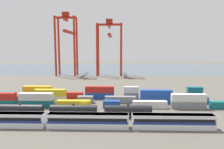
# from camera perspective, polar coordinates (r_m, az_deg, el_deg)

# --- Properties ---
(ground_plane) EXTENTS (420.00, 420.00, 0.00)m
(ground_plane) POSITION_cam_1_polar(r_m,az_deg,el_deg) (118.75, -4.24, -3.33)
(ground_plane) COLOR #5B564C
(harbour_water) EXTENTS (400.00, 110.00, 0.01)m
(harbour_water) POSITION_cam_1_polar(r_m,az_deg,el_deg) (220.12, -1.47, 1.59)
(harbour_water) COLOR #475B6B
(harbour_water) RESTS_ON ground_plane
(passenger_train) EXTENTS (67.48, 3.14, 3.90)m
(passenger_train) POSITION_cam_1_polar(r_m,az_deg,el_deg) (60.93, -6.24, -11.62)
(passenger_train) COLOR silver
(passenger_train) RESTS_ON ground_plane
(freight_tank_row) EXTENTS (48.15, 2.78, 4.24)m
(freight_tank_row) POSITION_cam_1_polar(r_m,az_deg,el_deg) (70.17, -9.91, -9.27)
(freight_tank_row) COLOR #232326
(freight_tank_row) RESTS_ON ground_plane
(shipping_container_2) EXTENTS (12.10, 2.44, 2.60)m
(shipping_container_2) POSITION_cam_1_polar(r_m,az_deg,el_deg) (84.82, -18.99, -7.13)
(shipping_container_2) COLOR #146066
(shipping_container_2) RESTS_ON ground_plane
(shipping_container_3) EXTENTS (12.10, 2.44, 2.60)m
(shipping_container_3) POSITION_cam_1_polar(r_m,az_deg,el_deg) (84.22, -19.06, -5.42)
(shipping_container_3) COLOR silver
(shipping_container_3) RESTS_ON shipping_container_2
(shipping_container_4) EXTENTS (12.10, 2.44, 2.60)m
(shipping_container_4) POSITION_cam_1_polar(r_m,az_deg,el_deg) (81.05, -9.86, -7.50)
(shipping_container_4) COLOR gold
(shipping_container_4) RESTS_ON ground_plane
(shipping_container_5) EXTENTS (6.04, 2.44, 2.60)m
(shipping_container_5) POSITION_cam_1_polar(r_m,az_deg,el_deg) (79.48, -0.10, -7.69)
(shipping_container_5) COLOR #1C4299
(shipping_container_5) RESTS_ON ground_plane
(shipping_container_6) EXTENTS (12.10, 2.44, 2.60)m
(shipping_container_6) POSITION_cam_1_polar(r_m,az_deg,el_deg) (80.22, 9.76, -7.66)
(shipping_container_6) COLOR silver
(shipping_container_6) RESTS_ON ground_plane
(shipping_container_7) EXTENTS (12.10, 2.44, 2.60)m
(shipping_container_7) POSITION_cam_1_polar(r_m,az_deg,el_deg) (83.21, 19.17, -7.42)
(shipping_container_7) COLOR slate
(shipping_container_7) RESTS_ON ground_plane
(shipping_container_8) EXTENTS (12.10, 2.44, 2.60)m
(shipping_container_8) POSITION_cam_1_polar(r_m,az_deg,el_deg) (82.61, 19.25, -5.67)
(shipping_container_8) COLOR silver
(shipping_container_8) RESTS_ON shipping_container_7
(shipping_container_10) EXTENTS (12.10, 2.44, 2.60)m
(shipping_container_10) POSITION_cam_1_polar(r_m,az_deg,el_deg) (95.13, -23.59, -5.80)
(shipping_container_10) COLOR #AD211C
(shipping_container_10) RESTS_ON ground_plane
(shipping_container_11) EXTENTS (12.10, 2.44, 2.60)m
(shipping_container_11) POSITION_cam_1_polar(r_m,az_deg,el_deg) (90.16, -15.63, -6.16)
(shipping_container_11) COLOR silver
(shipping_container_11) RESTS_ON ground_plane
(shipping_container_12) EXTENTS (12.10, 2.44, 2.60)m
(shipping_container_12) POSITION_cam_1_polar(r_m,az_deg,el_deg) (89.60, -15.69, -4.54)
(shipping_container_12) COLOR gold
(shipping_container_12) RESTS_ON shipping_container_11
(shipping_container_13) EXTENTS (6.04, 2.44, 2.60)m
(shipping_container_13) POSITION_cam_1_polar(r_m,az_deg,el_deg) (87.09, -6.92, -6.41)
(shipping_container_13) COLOR slate
(shipping_container_13) RESTS_ON ground_plane
(shipping_container_14) EXTENTS (12.10, 2.44, 2.60)m
(shipping_container_14) POSITION_cam_1_polar(r_m,az_deg,el_deg) (86.12, 2.21, -6.52)
(shipping_container_14) COLOR slate
(shipping_container_14) RESTS_ON ground_plane
(shipping_container_15) EXTENTS (12.10, 2.44, 2.60)m
(shipping_container_15) POSITION_cam_1_polar(r_m,az_deg,el_deg) (87.33, 11.32, -6.46)
(shipping_container_15) COLOR #1C4299
(shipping_container_15) RESTS_ON ground_plane
(shipping_container_16) EXTENTS (12.10, 2.44, 2.60)m
(shipping_container_16) POSITION_cam_1_polar(r_m,az_deg,el_deg) (86.75, 11.36, -4.79)
(shipping_container_16) COLOR #1C4299
(shipping_container_16) RESTS_ON shipping_container_15
(shipping_container_17) EXTENTS (12.10, 2.44, 2.60)m
(shipping_container_17) POSITION_cam_1_polar(r_m,az_deg,el_deg) (90.62, 19.96, -6.26)
(shipping_container_17) COLOR #1C4299
(shipping_container_17) RESTS_ON ground_plane
(shipping_container_18) EXTENTS (6.04, 2.44, 2.60)m
(shipping_container_18) POSITION_cam_1_polar(r_m,az_deg,el_deg) (104.24, -25.46, -4.80)
(shipping_container_18) COLOR #146066
(shipping_container_18) RESTS_ON ground_plane
(shipping_container_19) EXTENTS (12.10, 2.44, 2.60)m
(shipping_container_19) POSITION_cam_1_polar(r_m,az_deg,el_deg) (98.94, -18.64, -5.08)
(shipping_container_19) COLOR #146066
(shipping_container_19) RESTS_ON ground_plane
(shipping_container_20) EXTENTS (12.10, 2.44, 2.60)m
(shipping_container_20) POSITION_cam_1_polar(r_m,az_deg,el_deg) (98.44, -18.70, -3.61)
(shipping_container_20) COLOR gold
(shipping_container_20) RESTS_ON shipping_container_19
(shipping_container_21) EXTENTS (12.10, 2.44, 2.60)m
(shipping_container_21) POSITION_cam_1_polar(r_m,az_deg,el_deg) (95.19, -11.15, -5.32)
(shipping_container_21) COLOR #AD211C
(shipping_container_21) RESTS_ON ground_plane
(shipping_container_22) EXTENTS (12.10, 2.44, 2.60)m
(shipping_container_22) POSITION_cam_1_polar(r_m,az_deg,el_deg) (93.16, -3.20, -5.46)
(shipping_container_22) COLOR #1C4299
(shipping_container_22) RESTS_ON ground_plane
(shipping_container_23) EXTENTS (12.10, 2.44, 2.60)m
(shipping_container_23) POSITION_cam_1_polar(r_m,az_deg,el_deg) (92.62, -3.21, -3.89)
(shipping_container_23) COLOR #AD211C
(shipping_container_23) RESTS_ON shipping_container_22
(shipping_container_24) EXTENTS (6.04, 2.44, 2.60)m
(shipping_container_24) POSITION_cam_1_polar(r_m,az_deg,el_deg) (92.97, 4.96, -5.51)
(shipping_container_24) COLOR slate
(shipping_container_24) RESTS_ON ground_plane
(shipping_container_25) EXTENTS (6.04, 2.44, 2.60)m
(shipping_container_25) POSITION_cam_1_polar(r_m,az_deg,el_deg) (92.43, 4.97, -3.93)
(shipping_container_25) COLOR silver
(shipping_container_25) RESTS_ON shipping_container_24
(shipping_container_26) EXTENTS (12.10, 2.44, 2.60)m
(shipping_container_26) POSITION_cam_1_polar(r_m,az_deg,el_deg) (94.64, 12.98, -5.44)
(shipping_container_26) COLOR slate
(shipping_container_26) RESTS_ON ground_plane
(shipping_container_27) EXTENTS (6.04, 2.44, 2.60)m
(shipping_container_27) POSITION_cam_1_polar(r_m,az_deg,el_deg) (98.05, 20.58, -5.28)
(shipping_container_27) COLOR maroon
(shipping_container_27) RESTS_ON ground_plane
(shipping_container_28) EXTENTS (6.04, 2.44, 2.60)m
(shipping_container_28) POSITION_cam_1_polar(r_m,az_deg,el_deg) (97.54, 20.65, -3.79)
(shipping_container_28) COLOR #146066
(shipping_container_28) RESTS_ON shipping_container_27
(gantry_crane_west) EXTENTS (15.71, 38.67, 47.14)m
(gantry_crane_west) POSITION_cam_1_polar(r_m,az_deg,el_deg) (174.08, -11.54, 9.28)
(gantry_crane_west) COLOR red
(gantry_crane_west) RESTS_ON ground_plane
(gantry_crane_central) EXTENTS (19.26, 34.30, 41.94)m
(gantry_crane_central) POSITION_cam_1_polar(r_m,az_deg,el_deg) (169.11, -0.65, 8.61)
(gantry_crane_central) COLOR red
(gantry_crane_central) RESTS_ON ground_plane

